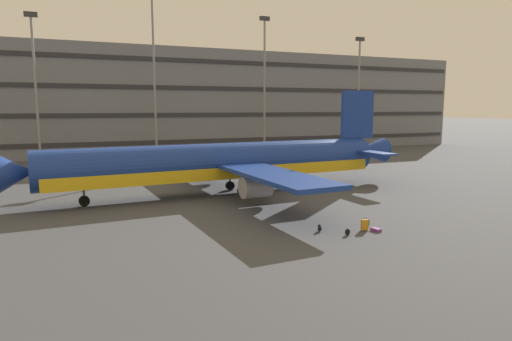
{
  "coord_description": "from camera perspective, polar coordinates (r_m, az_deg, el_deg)",
  "views": [
    {
      "loc": [
        -13.06,
        -41.08,
        8.35
      ],
      "look_at": [
        1.42,
        -6.43,
        3.0
      ],
      "focal_mm": 30.83,
      "sensor_mm": 36.0,
      "label": 1
    }
  ],
  "objects": [
    {
      "name": "backpack_silver",
      "position": [
        30.49,
        8.27,
        -7.4
      ],
      "size": [
        0.38,
        0.41,
        0.55
      ],
      "color": "black",
      "rests_on": "ground_plane"
    },
    {
      "name": "light_mast_left",
      "position": [
        73.01,
        -26.75,
        10.67
      ],
      "size": [
        1.8,
        0.5,
        22.0
      ],
      "color": "gray",
      "rests_on": "ground_plane"
    },
    {
      "name": "backpack_teal",
      "position": [
        29.96,
        11.78,
        -7.83
      ],
      "size": [
        0.39,
        0.3,
        0.49
      ],
      "color": "black",
      "rests_on": "ground_plane"
    },
    {
      "name": "suitcase_small",
      "position": [
        31.24,
        13.9,
        -6.84
      ],
      "size": [
        0.51,
        0.36,
        0.92
      ],
      "color": "orange",
      "rests_on": "ground_plane"
    },
    {
      "name": "suitcase_navy",
      "position": [
        31.36,
        15.31,
        -7.42
      ],
      "size": [
        0.52,
        0.75,
        0.22
      ],
      "color": "#72388C",
      "rests_on": "ground_plane"
    },
    {
      "name": "ground_plane",
      "position": [
        43.91,
        -4.95,
        -2.89
      ],
      "size": [
        600.0,
        600.0,
        0.0
      ],
      "primitive_type": "plane",
      "color": "#424449"
    },
    {
      "name": "light_mast_center_left",
      "position": [
        74.14,
        -13.1,
        13.11
      ],
      "size": [
        1.8,
        0.5,
        26.66
      ],
      "color": "gray",
      "rests_on": "ground_plane"
    },
    {
      "name": "airliner",
      "position": [
        43.08,
        -3.79,
        1.01
      ],
      "size": [
        39.53,
        32.02,
        10.28
      ],
      "color": "navy",
      "rests_on": "ground_plane"
    },
    {
      "name": "terminal_structure",
      "position": [
        86.33,
        -14.14,
        8.67
      ],
      "size": [
        133.96,
        14.34,
        19.12
      ],
      "color": "slate",
      "rests_on": "ground_plane"
    },
    {
      "name": "backpack_upright",
      "position": [
        32.54,
        14.21,
        -6.57
      ],
      "size": [
        0.4,
        0.35,
        0.55
      ],
      "color": "gray",
      "rests_on": "ground_plane"
    },
    {
      "name": "light_mast_right",
      "position": [
        89.59,
        13.17,
        10.63
      ],
      "size": [
        1.8,
        0.5,
        21.87
      ],
      "color": "gray",
      "rests_on": "ground_plane"
    },
    {
      "name": "light_mast_center_right",
      "position": [
        79.66,
        1.11,
        12.03
      ],
      "size": [
        1.8,
        0.5,
        24.18
      ],
      "color": "gray",
      "rests_on": "ground_plane"
    }
  ]
}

